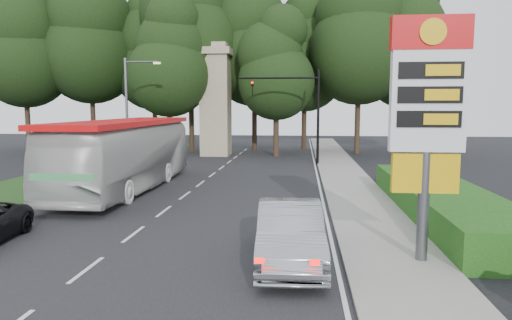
# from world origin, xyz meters

# --- Properties ---
(ground) EXTENTS (120.00, 120.00, 0.00)m
(ground) POSITION_xyz_m (0.00, 0.00, 0.00)
(ground) COLOR black
(ground) RESTS_ON ground
(road_surface) EXTENTS (14.00, 80.00, 0.02)m
(road_surface) POSITION_xyz_m (0.00, 12.00, 0.01)
(road_surface) COLOR black
(road_surface) RESTS_ON ground
(sidewalk_right) EXTENTS (3.00, 80.00, 0.12)m
(sidewalk_right) POSITION_xyz_m (8.50, 12.00, 0.06)
(sidewalk_right) COLOR gray
(sidewalk_right) RESTS_ON ground
(grass_verge_left) EXTENTS (5.00, 50.00, 0.02)m
(grass_verge_left) POSITION_xyz_m (-9.50, 18.00, 0.01)
(grass_verge_left) COLOR #193814
(grass_verge_left) RESTS_ON ground
(hedge) EXTENTS (3.00, 14.00, 1.20)m
(hedge) POSITION_xyz_m (11.50, 8.00, 0.60)
(hedge) COLOR #1B4A13
(hedge) RESTS_ON ground
(gas_station_pylon) EXTENTS (2.10, 0.45, 6.85)m
(gas_station_pylon) POSITION_xyz_m (9.20, 1.99, 4.45)
(gas_station_pylon) COLOR #59595E
(gas_station_pylon) RESTS_ON ground
(traffic_signal_mast) EXTENTS (6.10, 0.35, 7.20)m
(traffic_signal_mast) POSITION_xyz_m (5.68, 24.00, 4.67)
(traffic_signal_mast) COLOR black
(traffic_signal_mast) RESTS_ON ground
(streetlight_signs) EXTENTS (2.75, 0.98, 8.00)m
(streetlight_signs) POSITION_xyz_m (-6.99, 22.01, 4.44)
(streetlight_signs) COLOR #59595E
(streetlight_signs) RESTS_ON ground
(monument) EXTENTS (3.00, 3.00, 10.05)m
(monument) POSITION_xyz_m (-2.00, 30.00, 5.10)
(monument) COLOR gray
(monument) RESTS_ON ground
(tree_far_west) EXTENTS (8.96, 8.96, 17.60)m
(tree_far_west) POSITION_xyz_m (-22.00, 33.00, 10.68)
(tree_far_west) COLOR #2D2116
(tree_far_west) RESTS_ON ground
(tree_west_mid) EXTENTS (9.80, 9.80, 19.25)m
(tree_west_mid) POSITION_xyz_m (-16.00, 35.00, 11.69)
(tree_west_mid) COLOR #2D2116
(tree_west_mid) RESTS_ON ground
(tree_west_near) EXTENTS (8.40, 8.40, 16.50)m
(tree_west_near) POSITION_xyz_m (-10.00, 37.00, 10.02)
(tree_west_near) COLOR #2D2116
(tree_west_near) RESTS_ON ground
(tree_center_left) EXTENTS (10.08, 10.08, 19.80)m
(tree_center_left) POSITION_xyz_m (-5.00, 33.00, 12.02)
(tree_center_left) COLOR #2D2116
(tree_center_left) RESTS_ON ground
(tree_center_right) EXTENTS (9.24, 9.24, 18.15)m
(tree_center_right) POSITION_xyz_m (1.00, 35.00, 11.02)
(tree_center_right) COLOR #2D2116
(tree_center_right) RESTS_ON ground
(tree_east_near) EXTENTS (8.12, 8.12, 15.95)m
(tree_east_near) POSITION_xyz_m (6.00, 37.00, 9.68)
(tree_east_near) COLOR #2D2116
(tree_east_near) RESTS_ON ground
(tree_east_mid) EXTENTS (9.52, 9.52, 18.70)m
(tree_east_mid) POSITION_xyz_m (11.00, 33.00, 11.35)
(tree_east_mid) COLOR #2D2116
(tree_east_mid) RESTS_ON ground
(tree_far_east) EXTENTS (8.68, 8.68, 17.05)m
(tree_far_east) POSITION_xyz_m (16.00, 35.00, 10.35)
(tree_far_east) COLOR #2D2116
(tree_far_east) RESTS_ON ground
(tree_monument_left) EXTENTS (7.28, 7.28, 14.30)m
(tree_monument_left) POSITION_xyz_m (-6.00, 29.00, 8.68)
(tree_monument_left) COLOR #2D2116
(tree_monument_left) RESTS_ON ground
(tree_monument_right) EXTENTS (6.72, 6.72, 13.20)m
(tree_monument_right) POSITION_xyz_m (3.50, 29.50, 8.01)
(tree_monument_right) COLOR #2D2116
(tree_monument_right) RESTS_ON ground
(transit_bus) EXTENTS (3.15, 13.39, 3.73)m
(transit_bus) POSITION_xyz_m (-3.50, 12.30, 1.86)
(transit_bus) COLOR silver
(transit_bus) RESTS_ON ground
(sedan_silver) EXTENTS (2.06, 5.25, 1.70)m
(sedan_silver) POSITION_xyz_m (5.48, 1.72, 0.85)
(sedan_silver) COLOR #A5A8AD
(sedan_silver) RESTS_ON ground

